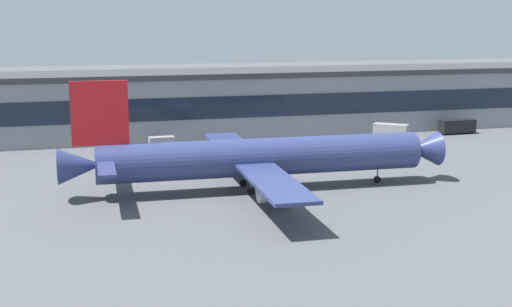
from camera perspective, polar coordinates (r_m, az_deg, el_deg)
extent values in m
plane|color=#4C4F54|center=(107.22, -0.31, -3.06)|extent=(600.00, 600.00, 0.00)
cube|color=gray|center=(157.49, -5.28, 3.97)|extent=(174.27, 19.33, 13.39)
cube|color=#38383D|center=(156.74, -5.33, 6.62)|extent=(177.75, 19.72, 1.20)
cube|color=#192333|center=(147.92, -4.64, 3.77)|extent=(170.78, 0.16, 4.82)
cylinder|color=navy|center=(106.39, 0.56, -0.29)|extent=(51.00, 7.14, 5.89)
cone|color=navy|center=(115.97, 13.70, 0.35)|extent=(5.44, 5.72, 5.59)
cone|color=navy|center=(103.30, -14.40, -1.00)|extent=(6.60, 5.46, 5.30)
cube|color=red|center=(101.99, -12.89, 3.29)|extent=(8.25, 0.70, 9.42)
cube|color=navy|center=(109.47, -12.53, 0.24)|extent=(2.66, 10.65, 0.30)
cube|color=navy|center=(96.77, -12.35, -1.18)|extent=(2.66, 10.65, 0.30)
cube|color=navy|center=(119.84, -2.05, 0.72)|extent=(6.56, 23.03, 0.50)
cube|color=navy|center=(92.44, 1.54, -2.44)|extent=(6.56, 23.03, 0.50)
cylinder|color=#99999E|center=(117.14, -1.23, -0.52)|extent=(4.94, 3.36, 3.24)
cylinder|color=#99999E|center=(96.40, 1.57, -3.10)|extent=(4.94, 3.36, 3.24)
cylinder|color=black|center=(113.58, 10.06, -2.13)|extent=(1.11, 0.53, 1.10)
cylinder|color=slate|center=(113.27, 10.08, -1.44)|extent=(0.24, 0.24, 2.27)
cylinder|color=black|center=(109.35, -1.08, -2.48)|extent=(1.11, 0.53, 1.10)
cylinder|color=slate|center=(109.03, -1.08, -1.76)|extent=(0.24, 0.24, 2.27)
cylinder|color=black|center=(104.34, -0.45, -3.15)|extent=(1.11, 0.53, 1.10)
cylinder|color=slate|center=(104.00, -0.45, -2.40)|extent=(0.24, 0.24, 2.27)
cube|color=black|center=(165.46, 16.40, 2.21)|extent=(8.48, 3.04, 3.00)
cube|color=black|center=(166.64, 17.08, 2.45)|extent=(3.01, 2.66, 0.75)
cylinder|color=black|center=(168.34, 16.98, 1.81)|extent=(0.71, 0.32, 0.70)
cylinder|color=black|center=(166.28, 17.45, 1.67)|extent=(0.71, 0.32, 0.70)
cylinder|color=black|center=(165.17, 15.28, 1.73)|extent=(0.71, 0.32, 0.70)
cylinder|color=black|center=(163.07, 15.74, 1.59)|extent=(0.71, 0.32, 0.70)
cube|color=gray|center=(141.75, -7.85, 0.96)|extent=(5.31, 2.48, 2.20)
cube|color=black|center=(141.93, -7.29, 1.17)|extent=(1.93, 2.12, 0.55)
cylinder|color=black|center=(143.23, -7.20, 0.63)|extent=(0.72, 0.34, 0.70)
cylinder|color=black|center=(141.32, -7.04, 0.49)|extent=(0.72, 0.34, 0.70)
cylinder|color=black|center=(142.60, -8.63, 0.55)|extent=(0.72, 0.34, 0.70)
cylinder|color=black|center=(140.68, -8.49, 0.41)|extent=(0.72, 0.34, 0.70)
cube|color=gray|center=(149.74, 11.14, 1.71)|extent=(7.15, 6.67, 3.80)
cube|color=black|center=(150.12, 10.42, 2.05)|extent=(3.47, 3.46, 0.95)
cylinder|color=black|center=(149.58, 10.07, 1.00)|extent=(0.73, 0.68, 0.70)
cylinder|color=black|center=(151.81, 10.31, 1.14)|extent=(0.73, 0.68, 0.70)
cylinder|color=black|center=(148.34, 11.94, 0.84)|extent=(0.73, 0.68, 0.70)
cylinder|color=black|center=(150.58, 12.16, 0.99)|extent=(0.73, 0.68, 0.70)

